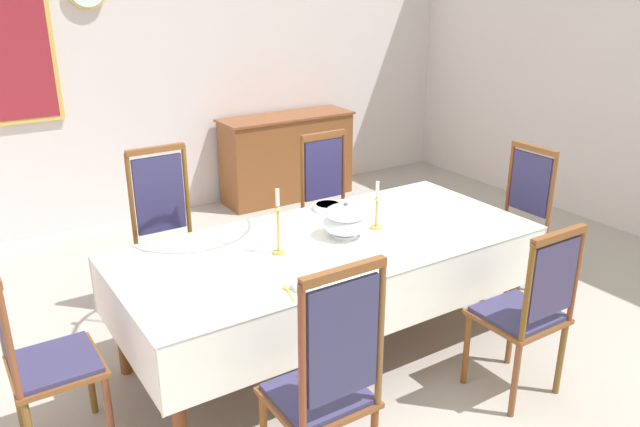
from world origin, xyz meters
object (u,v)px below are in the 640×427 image
object	(u,v)px
chair_south_b	(528,309)
bowl_near_left	(308,284)
chair_head_east	(515,217)
candlestick_east	(377,210)
chair_south_a	(327,382)
bowl_near_right	(328,206)
chair_north_b	(332,204)
spoon_secondary	(341,205)
candlestick_west	(278,227)
dining_table	(330,251)
chair_head_west	(39,355)
soup_tureen	(345,220)
sideboard	(287,157)
spoon_primary	(287,290)
chair_north_a	(169,236)

from	to	relation	value
chair_south_b	bowl_near_left	size ratio (longest dim) A/B	6.32
chair_head_east	candlestick_east	world-z (taller)	chair_head_east
candlestick_east	bowl_near_left	world-z (taller)	candlestick_east
chair_south_a	candlestick_east	size ratio (longest dim) A/B	3.86
bowl_near_right	chair_head_east	bearing A→B (deg)	-17.83
chair_north_b	spoon_secondary	xyz separation A→B (m)	(-0.26, -0.50, 0.20)
chair_north_b	candlestick_west	bearing A→B (deg)	43.60
chair_north_b	candlestick_west	distance (m)	1.45
dining_table	chair_south_b	xyz separation A→B (m)	(0.67, -0.97, -0.14)
dining_table	chair_south_b	size ratio (longest dim) A/B	2.42
chair_head_west	spoon_secondary	distance (m)	2.15
chair_head_east	soup_tureen	bearing A→B (deg)	90.00
chair_south_a	chair_head_east	xyz separation A→B (m)	(2.35, 0.98, -0.03)
chair_south_b	sideboard	size ratio (longest dim) A/B	0.73
chair_north_b	candlestick_west	world-z (taller)	candlestick_west
chair_north_b	spoon_primary	distance (m)	1.86
bowl_near_left	spoon_secondary	size ratio (longest dim) A/B	0.94
chair_head_west	sideboard	xyz separation A→B (m)	(2.96, 2.75, -0.10)
spoon_secondary	sideboard	size ratio (longest dim) A/B	0.12
candlestick_east	dining_table	bearing A→B (deg)	180.00
chair_head_east	spoon_primary	bearing A→B (deg)	100.80
dining_table	candlestick_east	bearing A→B (deg)	0.00
chair_south_a	candlestick_east	xyz separation A→B (m)	(1.02, 0.98, 0.29)
chair_north_a	candlestick_west	bearing A→B (deg)	107.81
bowl_near_right	spoon_secondary	size ratio (longest dim) A/B	1.11
chair_north_a	spoon_primary	xyz separation A→B (m)	(0.12, -1.40, 0.17)
candlestick_east	bowl_near_left	size ratio (longest dim) A/B	1.87
chair_head_east	spoon_primary	size ratio (longest dim) A/B	6.31
chair_south_b	spoon_primary	distance (m)	1.35
candlestick_east	chair_north_b	bearing A→B (deg)	72.01
dining_table	bowl_near_left	world-z (taller)	bowl_near_left
candlestick_east	spoon_secondary	distance (m)	0.49
chair_north_b	chair_head_east	bearing A→B (deg)	136.15
chair_south_b	bowl_near_right	distance (m)	1.49
chair_north_b	spoon_secondary	distance (m)	0.59
chair_south_b	spoon_secondary	size ratio (longest dim) A/B	5.95
soup_tureen	bowl_near_right	distance (m)	0.49
dining_table	candlestick_east	size ratio (longest dim) A/B	8.17
chair_south_a	bowl_near_right	size ratio (longest dim) A/B	6.10
soup_tureen	sideboard	size ratio (longest dim) A/B	0.19
chair_south_b	bowl_near_left	world-z (taller)	chair_south_b
spoon_primary	sideboard	bearing A→B (deg)	74.15
spoon_secondary	dining_table	bearing A→B (deg)	-138.21
chair_head_west	candlestick_west	size ratio (longest dim) A/B	2.73
chair_north_a	bowl_near_left	distance (m)	1.46
spoon_secondary	sideboard	bearing A→B (deg)	61.38
bowl_near_right	spoon_secondary	xyz separation A→B (m)	(0.13, 0.03, -0.02)
chair_north_b	spoon_secondary	size ratio (longest dim) A/B	6.38
dining_table	chair_north_b	distance (m)	1.19
bowl_near_left	candlestick_east	bearing A→B (deg)	29.72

